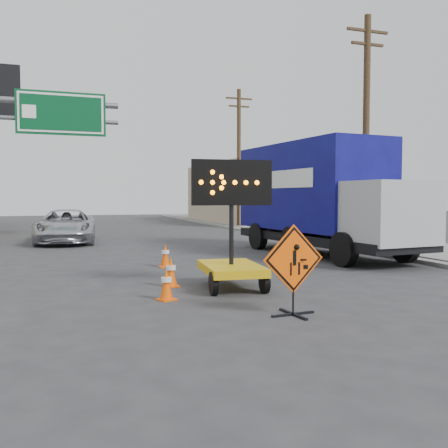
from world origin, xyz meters
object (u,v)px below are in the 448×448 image
construction_sign (293,267)px  arrow_board (231,260)px  pickup_truck (66,226)px  box_truck (321,204)px

construction_sign → arrow_board: 2.73m
arrow_board → pickup_truck: (-3.21, 12.72, 0.09)m
construction_sign → box_truck: 9.32m
construction_sign → box_truck: bearing=51.6°
arrow_board → pickup_truck: size_ratio=0.54×
pickup_truck → box_truck: 11.39m
pickup_truck → box_truck: box_truck is taller
pickup_truck → arrow_board: bearing=-71.0°
construction_sign → arrow_board: size_ratio=0.55×
construction_sign → arrow_board: bearing=87.7°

